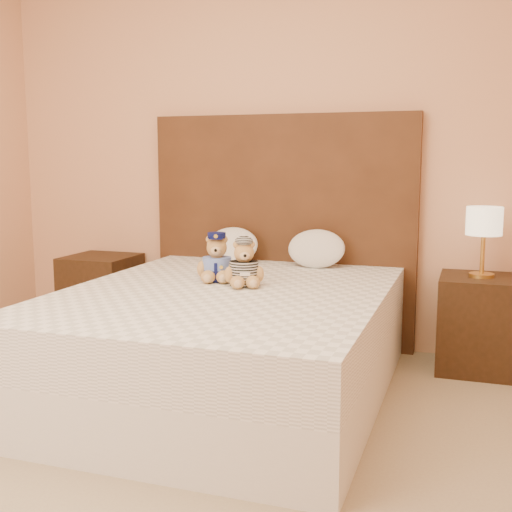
{
  "coord_description": "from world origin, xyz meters",
  "views": [
    {
      "loc": [
        1.19,
        -1.82,
        1.21
      ],
      "look_at": [
        0.08,
        1.45,
        0.69
      ],
      "focal_mm": 45.0,
      "sensor_mm": 36.0,
      "label": 1
    }
  ],
  "objects_px": {
    "nightstand_left": "(102,295)",
    "teddy_police": "(217,257)",
    "nightstand_right": "(479,324)",
    "pillow_left": "(232,243)",
    "bed": "(226,341)",
    "pillow_right": "(316,247)",
    "lamp": "(484,225)",
    "teddy_prisoner": "(244,263)"
  },
  "relations": [
    {
      "from": "nightstand_left",
      "to": "nightstand_right",
      "type": "bearing_deg",
      "value": 0.0
    },
    {
      "from": "nightstand_right",
      "to": "teddy_police",
      "type": "relative_size",
      "value": 2.08
    },
    {
      "from": "bed",
      "to": "pillow_left",
      "type": "relative_size",
      "value": 5.71
    },
    {
      "from": "nightstand_left",
      "to": "bed",
      "type": "bearing_deg",
      "value": -32.62
    },
    {
      "from": "lamp",
      "to": "pillow_right",
      "type": "bearing_deg",
      "value": 178.23
    },
    {
      "from": "nightstand_right",
      "to": "teddy_prisoner",
      "type": "distance_m",
      "value": 1.43
    },
    {
      "from": "nightstand_left",
      "to": "teddy_police",
      "type": "relative_size",
      "value": 2.08
    },
    {
      "from": "nightstand_left",
      "to": "pillow_left",
      "type": "relative_size",
      "value": 1.57
    },
    {
      "from": "teddy_police",
      "to": "pillow_left",
      "type": "relative_size",
      "value": 0.76
    },
    {
      "from": "nightstand_left",
      "to": "pillow_left",
      "type": "bearing_deg",
      "value": 1.78
    },
    {
      "from": "nightstand_right",
      "to": "pillow_right",
      "type": "relative_size",
      "value": 1.53
    },
    {
      "from": "nightstand_right",
      "to": "teddy_prisoner",
      "type": "bearing_deg",
      "value": -149.89
    },
    {
      "from": "bed",
      "to": "teddy_police",
      "type": "bearing_deg",
      "value": 123.21
    },
    {
      "from": "nightstand_left",
      "to": "pillow_right",
      "type": "xyz_separation_m",
      "value": [
        1.53,
        0.03,
        0.4
      ]
    },
    {
      "from": "nightstand_left",
      "to": "teddy_prisoner",
      "type": "relative_size",
      "value": 2.23
    },
    {
      "from": "teddy_police",
      "to": "pillow_right",
      "type": "bearing_deg",
      "value": 40.43
    },
    {
      "from": "pillow_left",
      "to": "pillow_right",
      "type": "bearing_deg",
      "value": 0.0
    },
    {
      "from": "bed",
      "to": "pillow_right",
      "type": "height_order",
      "value": "pillow_right"
    },
    {
      "from": "nightstand_right",
      "to": "lamp",
      "type": "relative_size",
      "value": 1.38
    },
    {
      "from": "teddy_police",
      "to": "pillow_left",
      "type": "height_order",
      "value": "teddy_police"
    },
    {
      "from": "bed",
      "to": "lamp",
      "type": "relative_size",
      "value": 5.0
    },
    {
      "from": "bed",
      "to": "pillow_right",
      "type": "distance_m",
      "value": 0.96
    },
    {
      "from": "nightstand_right",
      "to": "pillow_left",
      "type": "height_order",
      "value": "pillow_left"
    },
    {
      "from": "teddy_prisoner",
      "to": "pillow_left",
      "type": "xyz_separation_m",
      "value": [
        -0.34,
        0.72,
        0.0
      ]
    },
    {
      "from": "nightstand_left",
      "to": "lamp",
      "type": "bearing_deg",
      "value": 0.0
    },
    {
      "from": "lamp",
      "to": "nightstand_left",
      "type": "bearing_deg",
      "value": 180.0
    },
    {
      "from": "bed",
      "to": "pillow_right",
      "type": "xyz_separation_m",
      "value": [
        0.28,
        0.83,
        0.4
      ]
    },
    {
      "from": "lamp",
      "to": "pillow_left",
      "type": "height_order",
      "value": "lamp"
    },
    {
      "from": "nightstand_right",
      "to": "lamp",
      "type": "distance_m",
      "value": 0.57
    },
    {
      "from": "lamp",
      "to": "teddy_prisoner",
      "type": "height_order",
      "value": "lamp"
    },
    {
      "from": "nightstand_right",
      "to": "teddy_prisoner",
      "type": "relative_size",
      "value": 2.23
    },
    {
      "from": "bed",
      "to": "teddy_police",
      "type": "height_order",
      "value": "teddy_police"
    },
    {
      "from": "teddy_police",
      "to": "teddy_prisoner",
      "type": "relative_size",
      "value": 1.08
    },
    {
      "from": "bed",
      "to": "pillow_left",
      "type": "distance_m",
      "value": 0.96
    },
    {
      "from": "nightstand_right",
      "to": "pillow_left",
      "type": "xyz_separation_m",
      "value": [
        -1.53,
        0.03,
        0.4
      ]
    },
    {
      "from": "teddy_police",
      "to": "bed",
      "type": "bearing_deg",
      "value": -73.42
    },
    {
      "from": "teddy_prisoner",
      "to": "nightstand_left",
      "type": "bearing_deg",
      "value": 128.16
    },
    {
      "from": "teddy_police",
      "to": "lamp",
      "type": "bearing_deg",
      "value": 6.85
    },
    {
      "from": "teddy_police",
      "to": "pillow_right",
      "type": "height_order",
      "value": "teddy_police"
    },
    {
      "from": "nightstand_left",
      "to": "lamp",
      "type": "distance_m",
      "value": 2.56
    },
    {
      "from": "nightstand_right",
      "to": "pillow_right",
      "type": "distance_m",
      "value": 1.05
    },
    {
      "from": "bed",
      "to": "pillow_left",
      "type": "xyz_separation_m",
      "value": [
        -0.28,
        0.83,
        0.4
      ]
    }
  ]
}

